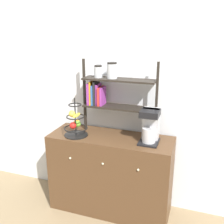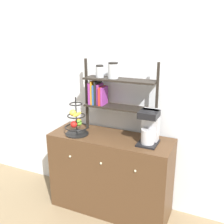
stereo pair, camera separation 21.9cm
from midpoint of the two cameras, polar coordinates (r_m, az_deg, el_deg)
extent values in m
plane|color=#847051|center=(3.05, 0.00, -22.53)|extent=(12.00, 12.00, 0.00)
cube|color=silver|center=(2.89, 4.15, 4.19)|extent=(7.00, 0.05, 2.60)
cube|color=#4C331E|center=(2.97, 1.89, -13.31)|extent=(1.31, 0.47, 0.88)
sphere|color=#B2AD8C|center=(2.81, -6.91, -9.64)|extent=(0.02, 0.02, 0.02)
sphere|color=#B2AD8C|center=(2.66, -0.05, -11.17)|extent=(0.02, 0.02, 0.02)
sphere|color=#B2AD8C|center=(2.55, 7.58, -12.67)|extent=(0.02, 0.02, 0.02)
cube|color=black|center=(2.64, 10.22, -6.71)|extent=(0.19, 0.23, 0.02)
cube|color=#B7B7BC|center=(2.63, 10.77, -2.77)|extent=(0.16, 0.09, 0.33)
cylinder|color=#B7B7BC|center=(2.59, 10.20, -5.26)|extent=(0.13, 0.13, 0.14)
cube|color=black|center=(2.52, 10.53, -0.52)|extent=(0.18, 0.19, 0.06)
cylinder|color=black|center=(2.85, -5.44, -4.76)|extent=(0.25, 0.25, 0.01)
cylinder|color=black|center=(2.77, -5.56, -0.82)|extent=(0.01, 0.01, 0.40)
torus|color=black|center=(2.82, -5.48, -3.30)|extent=(0.25, 0.25, 0.01)
torus|color=black|center=(2.77, -5.56, -0.82)|extent=(0.19, 0.19, 0.01)
torus|color=black|center=(2.74, -5.64, 1.74)|extent=(0.14, 0.14, 0.01)
sphere|color=red|center=(2.79, -6.11, -2.72)|extent=(0.07, 0.07, 0.07)
sphere|color=#6BAD33|center=(2.84, -5.11, -2.36)|extent=(0.07, 0.07, 0.07)
sphere|color=orange|center=(2.85, -5.20, -2.22)|extent=(0.08, 0.08, 0.08)
ellipsoid|color=yellow|center=(2.74, -5.28, -0.55)|extent=(0.04, 0.15, 0.04)
sphere|color=gold|center=(2.76, -6.29, -0.19)|extent=(0.07, 0.07, 0.07)
cube|color=black|center=(2.88, -3.36, 3.73)|extent=(0.02, 0.02, 0.79)
cube|color=black|center=(2.62, 12.06, 1.98)|extent=(0.02, 0.02, 0.79)
cube|color=black|center=(2.75, 3.96, 1.02)|extent=(0.76, 0.20, 0.02)
cube|color=black|center=(2.68, 4.09, 7.00)|extent=(0.76, 0.20, 0.02)
cube|color=#8C338C|center=(2.84, -2.09, 4.16)|extent=(0.03, 0.16, 0.23)
cube|color=orange|center=(2.83, -1.68, 4.36)|extent=(0.02, 0.16, 0.25)
cube|color=#2D599E|center=(2.82, -1.27, 3.91)|extent=(0.02, 0.16, 0.21)
cube|color=black|center=(2.81, -0.85, 4.32)|extent=(0.02, 0.16, 0.26)
cube|color=#8C338C|center=(2.80, -0.42, 3.92)|extent=(0.02, 0.12, 0.22)
cube|color=red|center=(2.80, 0.07, 3.58)|extent=(0.02, 0.16, 0.19)
cube|color=#8C338C|center=(2.79, 0.53, 3.52)|extent=(0.02, 0.15, 0.19)
cylinder|color=#ADB2B7|center=(2.76, -0.39, 8.71)|extent=(0.09, 0.09, 0.11)
cylinder|color=black|center=(2.75, -0.39, 10.03)|extent=(0.08, 0.08, 0.02)
cylinder|color=#ADB2B7|center=(2.70, 2.59, 8.86)|extent=(0.11, 0.11, 0.15)
cylinder|color=black|center=(2.68, 2.62, 10.59)|extent=(0.10, 0.10, 0.02)
camera|label=1|loc=(0.11, -87.65, 0.75)|focal=42.00mm
camera|label=2|loc=(0.11, 92.35, -0.75)|focal=42.00mm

